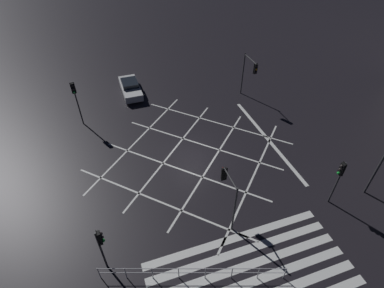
{
  "coord_description": "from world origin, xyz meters",
  "views": [
    {
      "loc": [
        -5.6,
        -16.26,
        16.01
      ],
      "look_at": [
        0.0,
        0.0,
        1.28
      ],
      "focal_mm": 28.0,
      "sensor_mm": 36.0,
      "label": 1
    }
  ],
  "objects": [
    {
      "name": "traffic_light_sw_main",
      "position": [
        -7.29,
        -6.96,
        2.35
      ],
      "size": [
        0.39,
        0.36,
        3.29
      ],
      "color": "#2D2D30",
      "rests_on": "ground_plane"
    },
    {
      "name": "waiting_car",
      "position": [
        -2.79,
        11.14,
        0.61
      ],
      "size": [
        1.75,
        4.61,
        1.28
      ],
      "rotation": [
        0.0,
        0.0,
        -1.57
      ],
      "color": "silver",
      "rests_on": "ground_plane"
    },
    {
      "name": "pedestrian_railing",
      "position": [
        -3.14,
        -9.11,
        0.67
      ],
      "size": [
        9.35,
        3.25,
        1.05
      ],
      "rotation": [
        0.0,
        0.0,
        -0.33
      ],
      "color": "#B7B7BC",
      "rests_on": "ground_plane"
    },
    {
      "name": "ground_plane",
      "position": [
        0.0,
        0.0,
        0.0
      ],
      "size": [
        200.0,
        200.0,
        0.0
      ],
      "primitive_type": "plane",
      "color": "black"
    },
    {
      "name": "traffic_light_nw_cross",
      "position": [
        -7.78,
        7.14,
        2.96
      ],
      "size": [
        0.36,
        0.39,
        4.15
      ],
      "rotation": [
        0.0,
        0.0,
        -1.57
      ],
      "color": "#2D2D30",
      "rests_on": "ground_plane"
    },
    {
      "name": "traffic_light_se_main",
      "position": [
        7.12,
        -7.18,
        2.59
      ],
      "size": [
        0.39,
        0.36,
        3.61
      ],
      "rotation": [
        0.0,
        0.0,
        3.14
      ],
      "color": "#2D2D30",
      "rests_on": "ground_plane"
    },
    {
      "name": "traffic_light_ne_cross",
      "position": [
        7.82,
        6.18,
        3.18
      ],
      "size": [
        0.36,
        2.45,
        4.33
      ],
      "rotation": [
        0.0,
        0.0,
        -1.57
      ],
      "color": "#2D2D30",
      "rests_on": "ground_plane"
    },
    {
      "name": "traffic_light_median_south",
      "position": [
        0.18,
        -5.99,
        2.76
      ],
      "size": [
        0.36,
        2.01,
        3.79
      ],
      "rotation": [
        0.0,
        0.0,
        1.57
      ],
      "color": "#2D2D30",
      "rests_on": "ground_plane"
    },
    {
      "name": "road_markings",
      "position": [
        0.39,
        -7.02,
        0.0
      ],
      "size": [
        16.79,
        21.71,
        0.01
      ],
      "color": "silver",
      "rests_on": "ground_plane"
    }
  ]
}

